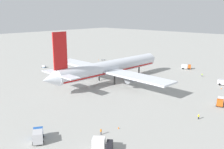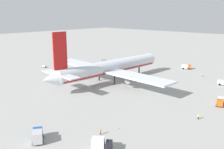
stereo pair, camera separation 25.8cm
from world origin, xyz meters
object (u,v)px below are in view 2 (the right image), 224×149
baggage_cart_0 (103,60)px  ground_worker_1 (202,75)px  baggage_cart_2 (44,66)px  traffic_cone_3 (99,60)px  traffic_cone_1 (221,88)px  traffic_cone_0 (118,128)px  ground_worker_0 (100,132)px  ground_worker_2 (198,117)px  traffic_cone_2 (58,68)px  airliner (109,68)px  service_truck_3 (220,101)px  service_truck_2 (38,135)px  service_truck_4 (186,67)px  service_truck_1 (101,144)px

baggage_cart_0 → ground_worker_1: size_ratio=1.86×
baggage_cart_2 → traffic_cone_3: (38.25, -6.12, -0.43)m
traffic_cone_1 → traffic_cone_0: bearing=173.2°
baggage_cart_0 → ground_worker_0: ground_worker_0 is taller
ground_worker_0 → ground_worker_2: ground_worker_0 is taller
ground_worker_0 → traffic_cone_2: (39.99, 75.38, -0.59)m
airliner → traffic_cone_3: airliner is taller
service_truck_3 → baggage_cart_0: size_ratio=1.67×
baggage_cart_0 → traffic_cone_3: 3.17m
ground_worker_1 → traffic_cone_1: ground_worker_1 is taller
ground_worker_1 → ground_worker_2: bearing=-157.2°
traffic_cone_2 → baggage_cart_0: bearing=-0.6°
service_truck_2 → service_truck_4: size_ratio=1.07×
traffic_cone_0 → service_truck_1: bearing=-157.2°
baggage_cart_0 → traffic_cone_3: traffic_cone_3 is taller
traffic_cone_0 → traffic_cone_3: size_ratio=1.00×
service_truck_1 → service_truck_4: bearing=15.9°
baggage_cart_2 → service_truck_1: bearing=-115.1°
service_truck_2 → ground_worker_0: service_truck_2 is taller
airliner → traffic_cone_3: size_ratio=126.19×
ground_worker_2 → baggage_cart_2: bearing=84.6°
baggage_cart_2 → traffic_cone_1: (27.05, -91.48, -0.43)m
service_truck_2 → ground_worker_2: service_truck_2 is taller
service_truck_3 → traffic_cone_3: size_ratio=9.11×
service_truck_4 → traffic_cone_1: bearing=-131.2°
service_truck_1 → traffic_cone_1: bearing=-1.7°
baggage_cart_2 → traffic_cone_0: 89.98m
ground_worker_0 → traffic_cone_0: (5.78, -1.09, -0.59)m
ground_worker_1 → traffic_cone_3: ground_worker_1 is taller
service_truck_2 → service_truck_3: 61.09m
service_truck_1 → ground_worker_2: size_ratio=3.09×
airliner → baggage_cart_0: (37.18, 40.48, -6.44)m
airliner → traffic_cone_2: (0.60, 40.89, -6.43)m
ground_worker_0 → traffic_cone_2: ground_worker_0 is taller
airliner → baggage_cart_0: size_ratio=23.18×
service_truck_3 → traffic_cone_2: (-3.10, 90.28, -1.25)m
ground_worker_1 → service_truck_2: bearing=178.9°
baggage_cart_0 → ground_worker_2: bearing=-119.0°
ground_worker_2 → traffic_cone_1: (36.35, 6.57, -0.55)m
service_truck_1 → ground_worker_1: (83.67, 12.84, -0.89)m
service_truck_4 → ground_worker_2: size_ratio=3.32×
traffic_cone_2 → service_truck_1: bearing=-119.3°
service_truck_1 → traffic_cone_2: size_ratio=9.20×
baggage_cart_2 → airliner: bearing=-86.4°
service_truck_1 → traffic_cone_0: size_ratio=9.20×
ground_worker_2 → traffic_cone_0: size_ratio=2.98×
service_truck_1 → ground_worker_1: 84.65m
traffic_cone_2 → traffic_cone_1: bearing=-74.3°
service_truck_3 → traffic_cone_3: service_truck_3 is taller
service_truck_2 → traffic_cone_2: service_truck_2 is taller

